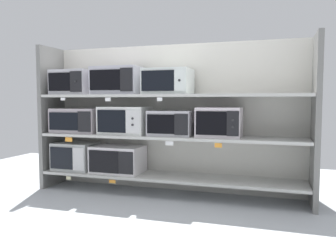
{
  "coord_description": "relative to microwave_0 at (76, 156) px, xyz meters",
  "views": [
    {
      "loc": [
        1.1,
        -3.48,
        1.02
      ],
      "look_at": [
        0.0,
        0.0,
        0.75
      ],
      "focal_mm": 36.59,
      "sensor_mm": 36.0,
      "label": 1
    }
  ],
  "objects": [
    {
      "name": "microwave_2",
      "position": [
        0.05,
        0.0,
        0.42
      ],
      "size": [
        0.56,
        0.4,
        0.28
      ],
      "color": "#A59BA1",
      "rests_on": "shelf_1"
    },
    {
      "name": "back_panel",
      "position": [
        1.14,
        0.25,
        0.45
      ],
      "size": [
        3.06,
        0.04,
        1.65
      ],
      "primitive_type": "cube",
      "color": "beige",
      "rests_on": "ground"
    },
    {
      "name": "shelf_1",
      "position": [
        1.14,
        0.0,
        0.26
      ],
      "size": [
        2.86,
        0.45,
        0.03
      ],
      "primitive_type": "cube",
      "color": "beige"
    },
    {
      "name": "upright_left",
      "position": [
        -0.32,
        0.0,
        0.45
      ],
      "size": [
        0.05,
        0.45,
        1.65
      ],
      "primitive_type": "cube",
      "color": "slate",
      "rests_on": "ground"
    },
    {
      "name": "microwave_1",
      "position": [
        0.55,
        -0.0,
        -0.01
      ],
      "size": [
        0.56,
        0.39,
        0.3
      ],
      "color": "silver",
      "rests_on": "shelf_0"
    },
    {
      "name": "microwave_3",
      "position": [
        0.64,
        -0.0,
        0.43
      ],
      "size": [
        0.53,
        0.39,
        0.3
      ],
      "color": "silver",
      "rests_on": "shelf_1"
    },
    {
      "name": "microwave_8",
      "position": [
        1.14,
        -0.0,
        0.85
      ],
      "size": [
        0.49,
        0.38,
        0.27
      ],
      "color": "silver",
      "rests_on": "shelf_2"
    },
    {
      "name": "upright_right",
      "position": [
        2.6,
        0.0,
        0.45
      ],
      "size": [
        0.05,
        0.45,
        1.65
      ],
      "primitive_type": "cube",
      "color": "slate",
      "rests_on": "ground"
    },
    {
      "name": "price_tag_3",
      "position": [
        1.23,
        -0.23,
        0.22
      ],
      "size": [
        0.08,
        0.0,
        0.04
      ],
      "primitive_type": "cube",
      "color": "white"
    },
    {
      "name": "microwave_5",
      "position": [
        1.69,
        -0.0,
        0.43
      ],
      "size": [
        0.45,
        0.36,
        0.3
      ],
      "color": "silver",
      "rests_on": "shelf_1"
    },
    {
      "name": "ground",
      "position": [
        1.14,
        -1.0,
        -0.38
      ],
      "size": [
        6.86,
        6.0,
        0.02
      ],
      "primitive_type": "cube",
      "color": "#B2B7BC"
    },
    {
      "name": "price_tag_7",
      "position": [
        1.12,
        -0.23,
        0.66
      ],
      "size": [
        0.05,
        0.0,
        0.04
      ],
      "primitive_type": "cube",
      "color": "white"
    },
    {
      "name": "microwave_4",
      "position": [
        1.19,
        0.0,
        0.41
      ],
      "size": [
        0.46,
        0.38,
        0.27
      ],
      "color": "#B9B7BE",
      "rests_on": "shelf_1"
    },
    {
      "name": "price_tag_5",
      "position": [
        -0.0,
        -0.23,
        0.67
      ],
      "size": [
        0.06,
        0.0,
        0.03
      ],
      "primitive_type": "cube",
      "color": "white"
    },
    {
      "name": "price_tag_1",
      "position": [
        0.59,
        -0.23,
        -0.21
      ],
      "size": [
        0.08,
        0.0,
        0.03
      ],
      "primitive_type": "cube",
      "color": "orange"
    },
    {
      "name": "shelf_2",
      "position": [
        1.14,
        0.0,
        0.7
      ],
      "size": [
        2.86,
        0.45,
        0.03
      ],
      "primitive_type": "cube",
      "color": "beige"
    },
    {
      "name": "price_tag_0",
      "position": [
        0.05,
        -0.23,
        -0.21
      ],
      "size": [
        0.06,
        0.0,
        0.04
      ],
      "primitive_type": "cube",
      "color": "beige"
    },
    {
      "name": "price_tag_2",
      "position": [
        0.06,
        -0.23,
        0.22
      ],
      "size": [
        0.09,
        0.0,
        0.05
      ],
      "primitive_type": "cube",
      "color": "orange"
    },
    {
      "name": "microwave_0",
      "position": [
        0.0,
        0.0,
        0.0
      ],
      "size": [
        0.46,
        0.38,
        0.32
      ],
      "color": "#A4A8A5",
      "rests_on": "shelf_0"
    },
    {
      "name": "shelf_0",
      "position": [
        1.14,
        0.0,
        -0.17
      ],
      "size": [
        2.86,
        0.45,
        0.03
      ],
      "primitive_type": "cube",
      "color": "beige",
      "rests_on": "ground"
    },
    {
      "name": "price_tag_6",
      "position": [
        0.55,
        -0.23,
        0.66
      ],
      "size": [
        0.06,
        0.0,
        0.04
      ],
      "primitive_type": "cube",
      "color": "white"
    },
    {
      "name": "price_tag_4",
      "position": [
        1.72,
        -0.23,
        0.22
      ],
      "size": [
        0.07,
        0.0,
        0.04
      ],
      "primitive_type": "cube",
      "color": "orange"
    },
    {
      "name": "microwave_6",
      "position": [
        -0.01,
        0.0,
        0.86
      ],
      "size": [
        0.45,
        0.39,
        0.28
      ],
      "color": "#BAB8C0",
      "rests_on": "shelf_2"
    },
    {
      "name": "microwave_7",
      "position": [
        0.55,
        0.0,
        0.87
      ],
      "size": [
        0.53,
        0.37,
        0.31
      ],
      "color": "#B5B5C1",
      "rests_on": "shelf_2"
    }
  ]
}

